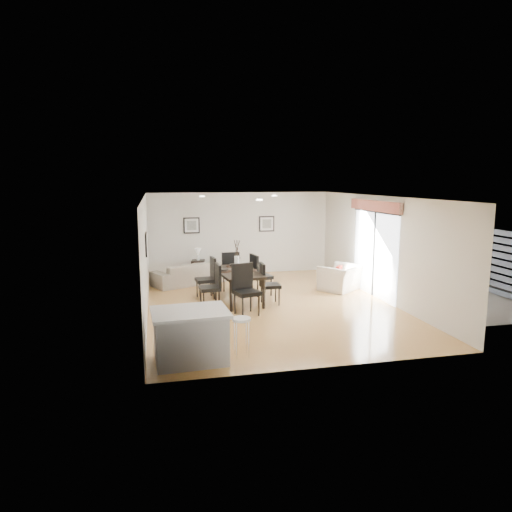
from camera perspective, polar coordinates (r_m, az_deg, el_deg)
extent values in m
plane|color=tan|center=(11.57, 1.72, -6.06)|extent=(8.00, 8.00, 0.00)
cube|color=silver|center=(15.16, -1.99, 2.85)|extent=(6.00, 0.04, 2.70)
cube|color=silver|center=(7.55, 9.29, -4.07)|extent=(6.00, 0.04, 2.70)
cube|color=silver|center=(10.95, -13.65, 0.01)|extent=(0.04, 8.00, 2.70)
cube|color=silver|center=(12.37, 15.34, 1.01)|extent=(0.04, 8.00, 2.70)
cube|color=white|center=(11.16, 1.78, 7.42)|extent=(6.00, 8.00, 0.02)
imported|color=gray|center=(13.90, -8.28, -2.12)|extent=(2.39, 1.73, 0.65)
imported|color=silver|center=(13.16, 10.55, -2.71)|extent=(1.46, 1.43, 0.71)
imported|color=#376129|center=(13.95, 24.52, -2.88)|extent=(0.62, 0.55, 0.64)
imported|color=#376129|center=(15.25, 20.84, -1.57)|extent=(0.47, 0.47, 0.68)
cube|color=black|center=(11.73, -2.40, -2.02)|extent=(1.16, 2.00, 0.06)
cylinder|color=black|center=(10.87, -3.14, -5.10)|extent=(0.07, 0.07, 0.73)
cylinder|color=black|center=(12.55, -5.36, -3.14)|extent=(0.07, 0.07, 0.73)
cylinder|color=black|center=(11.12, 0.98, -4.76)|extent=(0.07, 0.07, 0.73)
cylinder|color=black|center=(12.76, -1.74, -2.89)|extent=(0.07, 0.07, 0.73)
cube|color=black|center=(11.22, -5.80, -4.05)|extent=(0.52, 0.52, 0.08)
cube|color=black|center=(11.19, -4.77, -2.46)|extent=(0.10, 0.49, 0.58)
cylinder|color=black|center=(11.43, -6.90, -5.17)|extent=(0.04, 0.04, 0.44)
cylinder|color=black|center=(11.50, -5.03, -5.05)|extent=(0.04, 0.04, 0.44)
cylinder|color=black|center=(11.07, -6.56, -5.66)|extent=(0.04, 0.04, 0.44)
cylinder|color=black|center=(11.14, -4.63, -5.53)|extent=(0.04, 0.04, 0.44)
cube|color=black|center=(12.14, -6.34, -3.00)|extent=(0.54, 0.54, 0.08)
cube|color=black|center=(12.13, -5.39, -1.51)|extent=(0.11, 0.49, 0.58)
cylinder|color=black|center=(12.35, -7.38, -4.07)|extent=(0.04, 0.04, 0.45)
cylinder|color=black|center=(12.42, -5.64, -3.95)|extent=(0.04, 0.04, 0.45)
cylinder|color=black|center=(11.98, -7.02, -4.48)|extent=(0.04, 0.04, 0.45)
cylinder|color=black|center=(12.06, -5.23, -4.36)|extent=(0.04, 0.04, 0.45)
cube|color=black|center=(11.49, 1.79, -3.73)|extent=(0.48, 0.48, 0.08)
cube|color=black|center=(11.38, 0.79, -2.31)|extent=(0.07, 0.48, 0.57)
cylinder|color=black|center=(11.42, 2.91, -5.15)|extent=(0.04, 0.04, 0.43)
cylinder|color=black|center=(11.34, 1.08, -5.25)|extent=(0.04, 0.04, 0.43)
cylinder|color=black|center=(11.77, 2.46, -4.71)|extent=(0.04, 0.04, 0.43)
cylinder|color=black|center=(11.69, 0.69, -4.80)|extent=(0.04, 0.04, 0.43)
cube|color=black|center=(12.39, 0.70, -2.61)|extent=(0.59, 0.59, 0.09)
cube|color=black|center=(12.24, -0.24, -1.23)|extent=(0.16, 0.51, 0.60)
cylinder|color=black|center=(12.36, 1.91, -3.95)|extent=(0.04, 0.04, 0.46)
cylinder|color=black|center=(12.20, 0.22, -4.12)|extent=(0.04, 0.04, 0.46)
cylinder|color=black|center=(12.71, 1.15, -3.57)|extent=(0.04, 0.04, 0.46)
cylinder|color=black|center=(12.55, -0.50, -3.73)|extent=(0.04, 0.04, 0.46)
cube|color=black|center=(10.56, -1.16, -4.59)|extent=(0.66, 0.66, 0.09)
cube|color=black|center=(10.69, -1.73, -2.58)|extent=(0.53, 0.21, 0.64)
cylinder|color=black|center=(10.37, -1.67, -6.52)|extent=(0.04, 0.04, 0.49)
cylinder|color=black|center=(10.73, -2.66, -5.98)|extent=(0.04, 0.04, 0.49)
cylinder|color=black|center=(10.55, 0.38, -6.23)|extent=(0.04, 0.04, 0.49)
cylinder|color=black|center=(10.90, -0.67, -5.71)|extent=(0.04, 0.04, 0.49)
cube|color=black|center=(13.01, -3.38, -2.06)|extent=(0.53, 0.53, 0.09)
cube|color=black|center=(12.74, -3.18, -0.86)|extent=(0.50, 0.09, 0.60)
cylinder|color=black|center=(13.30, -2.73, -3.00)|extent=(0.04, 0.04, 0.46)
cylinder|color=black|center=(12.92, -2.33, -3.36)|extent=(0.04, 0.04, 0.46)
cylinder|color=black|center=(13.21, -4.39, -3.09)|extent=(0.04, 0.04, 0.46)
cylinder|color=black|center=(12.84, -4.03, -3.46)|extent=(0.04, 0.04, 0.46)
cylinder|color=white|center=(11.69, -2.40, -0.94)|extent=(0.13, 0.13, 0.39)
cylinder|color=#321F16|center=(11.78, -0.81, -1.77)|extent=(0.38, 0.38, 0.01)
cylinder|color=black|center=(11.78, -0.81, -1.61)|extent=(0.20, 0.20, 0.06)
cylinder|color=#321F16|center=(12.31, -2.90, -1.30)|extent=(0.38, 0.38, 0.01)
cylinder|color=black|center=(12.30, -2.90, -1.14)|extent=(0.20, 0.20, 0.06)
cylinder|color=#321F16|center=(11.67, -4.00, -1.91)|extent=(0.38, 0.38, 0.01)
cylinder|color=black|center=(11.66, -4.00, -1.75)|extent=(0.20, 0.20, 0.06)
cylinder|color=#321F16|center=(11.14, -1.84, -2.44)|extent=(0.38, 0.38, 0.01)
cylinder|color=black|center=(11.13, -1.84, -2.27)|extent=(0.20, 0.20, 0.06)
cube|color=black|center=(14.68, -3.39, -1.93)|extent=(1.11, 0.82, 0.40)
cube|color=black|center=(14.83, -7.22, -1.57)|extent=(0.49, 0.49, 0.55)
cylinder|color=white|center=(14.76, -7.25, -0.21)|extent=(0.09, 0.09, 0.17)
cone|color=beige|center=(14.73, -7.27, 0.53)|extent=(0.20, 0.20, 0.22)
cube|color=#A02114|center=(12.99, 10.34, -1.92)|extent=(0.28, 0.31, 0.31)
cube|color=#B9B9BB|center=(8.05, -8.18, -10.06)|extent=(1.24, 0.96, 0.85)
cube|color=silver|center=(7.91, -8.26, -6.96)|extent=(1.35, 1.07, 0.06)
cylinder|color=white|center=(8.08, -1.82, -7.90)|extent=(0.33, 0.33, 0.05)
cylinder|color=silver|center=(8.31, -1.20, -9.90)|extent=(0.02, 0.02, 0.69)
cylinder|color=silver|center=(8.27, -2.70, -10.00)|extent=(0.02, 0.02, 0.69)
cylinder|color=silver|center=(8.07, -2.43, -10.51)|extent=(0.02, 0.02, 0.69)
cylinder|color=silver|center=(8.10, -0.90, -10.40)|extent=(0.02, 0.02, 0.69)
cube|color=black|center=(14.89, -8.05, 3.81)|extent=(0.52, 0.03, 0.52)
cube|color=white|center=(14.89, -8.05, 3.81)|extent=(0.44, 0.04, 0.44)
cube|color=#62635D|center=(14.89, -8.05, 3.81)|extent=(0.30, 0.04, 0.30)
cube|color=black|center=(15.29, 1.35, 4.04)|extent=(0.52, 0.03, 0.52)
cube|color=white|center=(15.29, 1.35, 4.04)|extent=(0.44, 0.04, 0.44)
cube|color=#62635D|center=(15.29, 1.35, 4.04)|extent=(0.30, 0.04, 0.30)
cube|color=black|center=(10.70, -13.57, 1.43)|extent=(0.03, 0.52, 0.52)
cube|color=white|center=(10.70, -13.57, 1.43)|extent=(0.04, 0.44, 0.44)
cube|color=#62635D|center=(10.70, -13.57, 1.43)|extent=(0.04, 0.30, 0.30)
cube|color=white|center=(12.66, 14.59, 0.20)|extent=(0.02, 2.40, 2.25)
cube|color=black|center=(12.65, 14.51, 0.19)|extent=(0.03, 0.05, 2.25)
cube|color=black|center=(12.52, 14.73, 5.37)|extent=(0.03, 2.50, 0.05)
cube|color=maroon|center=(12.49, 14.59, 6.10)|extent=(0.10, 2.70, 0.28)
plane|color=gray|center=(13.90, 21.85, -4.10)|extent=(6.00, 6.00, 0.00)
cube|color=#303032|center=(14.44, 26.00, -0.25)|extent=(0.08, 5.50, 1.80)
cube|color=brown|center=(16.26, 20.38, 1.47)|extent=(0.35, 0.35, 2.00)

